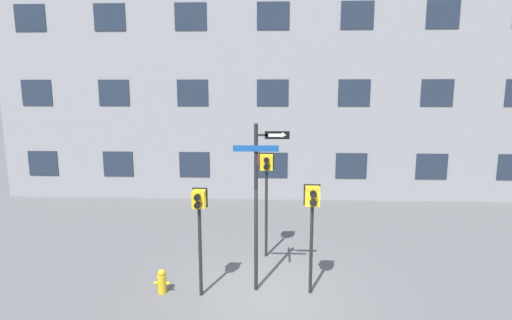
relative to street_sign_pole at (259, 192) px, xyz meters
name	(u,v)px	position (x,y,z in m)	size (l,w,h in m)	color
ground_plane	(270,294)	(0.27, -0.20, -2.42)	(60.00, 60.00, 0.00)	#515154
building_facade	(273,55)	(0.27, 8.51, 3.83)	(24.00, 0.64, 12.50)	gray
street_sign_pole	(259,192)	(0.00, 0.00, 0.00)	(1.28, 1.04, 4.02)	black
pedestrian_signal_left	(199,213)	(-1.34, -0.32, -0.42)	(0.35, 0.40, 2.56)	black
pedestrian_signal_right	(312,209)	(1.23, -0.10, -0.35)	(0.38, 0.40, 2.62)	black
pedestrian_signal_across	(266,176)	(0.14, 2.01, -0.02)	(0.42, 0.40, 3.02)	black
fire_hydrant	(162,282)	(-2.29, -0.25, -2.14)	(0.37, 0.21, 0.59)	gold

